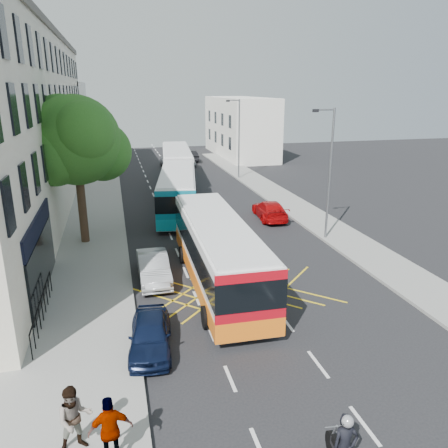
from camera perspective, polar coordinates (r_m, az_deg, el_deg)
ground at (r=16.41m, az=12.19°, el=-17.47°), size 120.00×120.00×0.00m
pavement_left at (r=28.52m, az=-17.60°, el=-2.27°), size 5.00×70.00×0.15m
pavement_right at (r=31.67m, az=12.57°, el=0.08°), size 3.00×70.00×0.15m
terrace_main at (r=37.27m, az=-26.49°, el=11.75°), size 8.30×45.00×13.50m
terrace_far at (r=67.48m, az=-21.16°, el=12.63°), size 8.00×20.00×10.00m
building_right at (r=62.62m, az=2.05°, el=12.55°), size 6.00×18.00×8.00m
street_tree at (r=27.12m, az=-18.83°, el=10.18°), size 6.30×5.70×8.80m
lamp_near at (r=27.44m, az=13.52°, el=7.14°), size 1.45×0.15×8.00m
lamp_far at (r=45.93m, az=1.85°, el=11.57°), size 1.45×0.15×8.00m
railings at (r=19.50m, az=-22.67°, el=-10.08°), size 0.08×5.60×1.14m
bus_near at (r=21.03m, az=-0.81°, el=-3.66°), size 3.10×11.65×3.26m
bus_mid at (r=33.55m, az=-6.04°, el=4.23°), size 4.54×11.70×3.21m
bus_far at (r=45.56m, az=-6.18°, el=7.82°), size 4.05×12.21×3.37m
parked_car_blue at (r=16.71m, az=-9.61°, el=-14.00°), size 1.91×3.87×1.27m
parked_car_silver at (r=22.17m, az=-9.19°, el=-5.63°), size 1.47×4.19×1.38m
red_hatchback at (r=32.30m, az=6.00°, el=1.85°), size 2.24×4.74×1.33m
distant_car_grey at (r=52.95m, az=-6.77°, el=7.99°), size 2.53×5.28×1.45m
distant_car_silver at (r=54.68m, az=-4.65°, el=8.26°), size 1.58×3.80×1.29m
distant_car_dark at (r=57.90m, az=-4.59°, el=8.86°), size 1.95×4.57×1.46m
pedestrian_near at (r=12.93m, az=-18.93°, el=-22.95°), size 1.05×0.90×1.89m
pedestrian_far at (r=12.38m, az=-14.59°, el=-24.60°), size 1.14×0.54×1.90m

